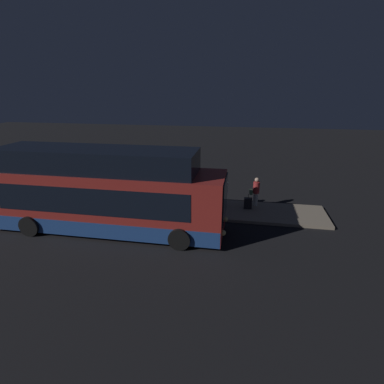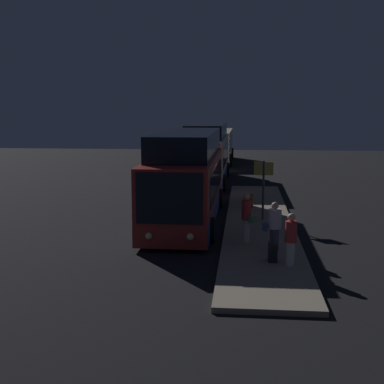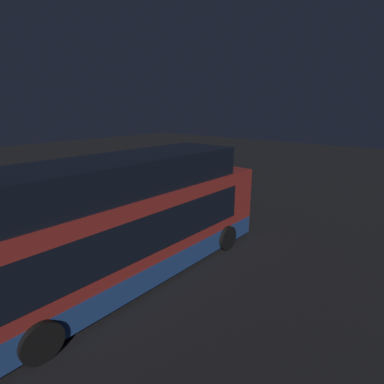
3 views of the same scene
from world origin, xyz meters
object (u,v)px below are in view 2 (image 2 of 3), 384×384
at_px(passenger_boarding, 291,237).
at_px(passenger_with_bags, 274,225).
at_px(suitcase, 273,252).
at_px(trash_bin, 249,201).
at_px(bus_second, 207,156).
at_px(sign_post, 263,181).
at_px(bus_third, 217,146).
at_px(bus_lead, 187,182).
at_px(passenger_waiting, 247,215).

distance_m(passenger_boarding, passenger_with_bags, 1.75).
height_order(passenger_boarding, suitcase, passenger_boarding).
bearing_deg(trash_bin, suitcase, 4.39).
xyz_separation_m(bus_second, trash_bin, (9.68, 2.66, -1.22)).
bearing_deg(sign_post, passenger_boarding, 5.15).
distance_m(suitcase, sign_post, 6.42).
bearing_deg(bus_third, bus_lead, -0.00).
height_order(bus_lead, passenger_boarding, bus_lead).
bearing_deg(trash_bin, bus_lead, -47.37).
xyz_separation_m(bus_lead, suitcase, (6.42, 3.34, -1.24)).
relative_size(passenger_with_bags, suitcase, 1.97).
distance_m(passenger_boarding, trash_bin, 9.34).
height_order(bus_third, passenger_with_bags, bus_third).
height_order(bus_third, sign_post, bus_third).
bearing_deg(passenger_with_bags, suitcase, 169.28).
xyz_separation_m(bus_second, sign_post, (12.26, 3.24, 0.08)).
height_order(bus_third, trash_bin, bus_third).
relative_size(bus_second, passenger_waiting, 5.99).
bearing_deg(passenger_boarding, sign_post, 87.40).
distance_m(bus_second, suitcase, 18.88).
height_order(passenger_waiting, sign_post, sign_post).
distance_m(suitcase, trash_bin, 8.89).
bearing_deg(suitcase, sign_post, -179.10).
bearing_deg(passenger_with_bags, bus_third, 0.25).
xyz_separation_m(passenger_boarding, passenger_waiting, (-2.74, -1.29, 0.10)).
xyz_separation_m(bus_third, sign_post, (25.29, 3.24, 0.36)).
bearing_deg(passenger_waiting, passenger_boarding, 64.22).
bearing_deg(passenger_with_bags, passenger_waiting, 34.37).
bearing_deg(passenger_waiting, sign_post, -150.98).
bearing_deg(passenger_boarding, bus_lead, 111.70).
relative_size(passenger_boarding, suitcase, 1.94).
bearing_deg(bus_second, sign_post, 14.80).
distance_m(bus_third, suitcase, 31.76).
height_order(passenger_waiting, trash_bin, passenger_waiting).
height_order(suitcase, trash_bin, suitcase).
bearing_deg(sign_post, suitcase, 0.90).
bearing_deg(bus_third, passenger_boarding, 6.85).
bearing_deg(suitcase, passenger_waiting, -161.48).
distance_m(bus_lead, bus_second, 12.12).
distance_m(bus_second, trash_bin, 10.11).
bearing_deg(sign_post, bus_lead, -92.38).
bearing_deg(passenger_waiting, bus_third, -136.01).
bearing_deg(bus_second, suitcase, 10.21).
relative_size(bus_lead, bus_third, 1.03).
bearing_deg(sign_post, bus_third, -172.70).
relative_size(sign_post, trash_bin, 3.82).
height_order(passenger_waiting, suitcase, passenger_waiting).
bearing_deg(suitcase, bus_lead, -152.51).
xyz_separation_m(passenger_boarding, passenger_with_bags, (-1.70, -0.40, -0.01)).
bearing_deg(bus_third, passenger_with_bags, 6.49).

